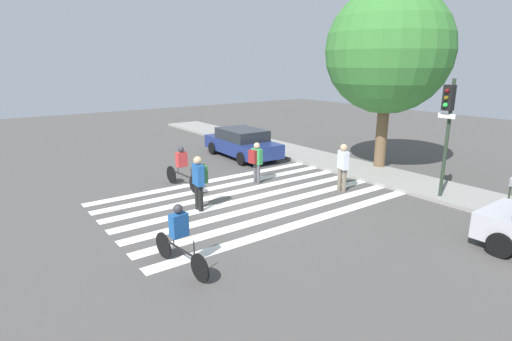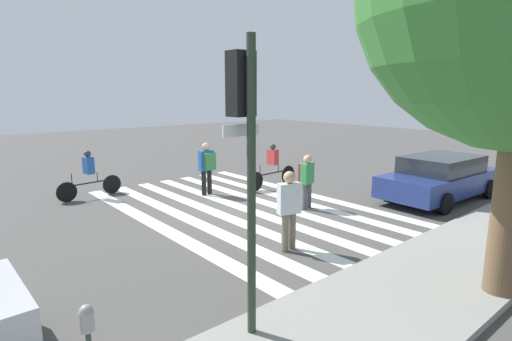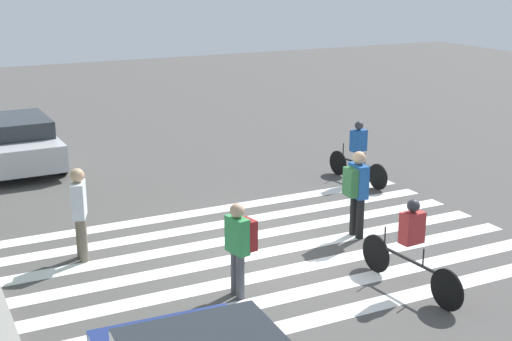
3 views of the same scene
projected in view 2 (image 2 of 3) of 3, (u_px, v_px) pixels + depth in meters
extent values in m
plane|color=#4C4947|center=(241.00, 207.00, 12.36)|extent=(60.00, 60.00, 0.00)
cube|color=gray|center=(442.00, 273.00, 7.67)|extent=(36.00, 2.50, 0.14)
cube|color=white|center=(303.00, 193.00, 14.13)|extent=(0.43, 10.00, 0.01)
cube|color=white|center=(284.00, 197.00, 13.54)|extent=(0.43, 10.00, 0.01)
cube|color=white|center=(263.00, 202.00, 12.95)|extent=(0.43, 10.00, 0.01)
cube|color=white|center=(241.00, 207.00, 12.36)|extent=(0.43, 10.00, 0.01)
cube|color=white|center=(216.00, 213.00, 11.77)|extent=(0.43, 10.00, 0.01)
cube|color=white|center=(189.00, 219.00, 11.18)|extent=(0.43, 10.00, 0.01)
cube|color=white|center=(159.00, 226.00, 10.59)|extent=(0.43, 10.00, 0.01)
cylinder|color=#283828|center=(251.00, 198.00, 5.31)|extent=(0.12, 0.12, 4.21)
cube|color=black|center=(241.00, 84.00, 5.19)|extent=(0.32, 0.26, 0.84)
cube|color=silver|center=(241.00, 130.00, 5.30)|extent=(0.60, 0.02, 0.16)
sphere|color=#590F0F|center=(233.00, 66.00, 5.26)|extent=(0.15, 0.15, 0.15)
sphere|color=#59470F|center=(233.00, 84.00, 5.31)|extent=(0.15, 0.15, 0.15)
sphere|color=#26D83F|center=(234.00, 102.00, 5.35)|extent=(0.15, 0.15, 0.15)
cylinder|color=gray|center=(87.00, 321.00, 4.12)|extent=(0.15, 0.15, 0.22)
sphere|color=gray|center=(86.00, 311.00, 4.10)|extent=(0.14, 0.14, 0.14)
cylinder|color=brown|center=(508.00, 209.00, 6.57)|extent=(0.50, 0.50, 3.21)
cylinder|color=#6B6051|center=(292.00, 231.00, 8.99)|extent=(0.16, 0.16, 0.86)
cylinder|color=#6B6051|center=(285.00, 233.00, 8.84)|extent=(0.16, 0.16, 0.86)
cube|color=silver|center=(289.00, 198.00, 8.77)|extent=(0.55, 0.38, 0.68)
sphere|color=tan|center=(290.00, 177.00, 8.68)|extent=(0.27, 0.27, 0.27)
cylinder|color=black|center=(209.00, 182.00, 13.86)|extent=(0.16, 0.16, 0.87)
cylinder|color=black|center=(204.00, 183.00, 13.72)|extent=(0.16, 0.16, 0.87)
cube|color=#1E5199|center=(206.00, 161.00, 13.64)|extent=(0.53, 0.28, 0.69)
sphere|color=tan|center=(206.00, 147.00, 13.55)|extent=(0.27, 0.27, 0.27)
cube|color=#2D6638|center=(210.00, 161.00, 13.51)|extent=(0.40, 0.22, 0.58)
cylinder|color=#4C4C51|center=(309.00, 195.00, 12.22)|extent=(0.15, 0.15, 0.79)
cylinder|color=#4C4C51|center=(304.00, 197.00, 12.08)|extent=(0.15, 0.15, 0.79)
cube|color=#338C4C|center=(307.00, 173.00, 12.02)|extent=(0.49, 0.28, 0.63)
sphere|color=tan|center=(308.00, 159.00, 11.93)|extent=(0.25, 0.25, 0.25)
cube|color=maroon|center=(304.00, 172.00, 12.17)|extent=(0.37, 0.22, 0.53)
cylinder|color=black|center=(256.00, 182.00, 14.32)|extent=(0.71, 0.09, 0.71)
cylinder|color=black|center=(288.00, 175.00, 15.53)|extent=(0.71, 0.09, 0.71)
cube|color=black|center=(273.00, 173.00, 14.89)|extent=(1.50, 0.15, 0.04)
cylinder|color=black|center=(278.00, 168.00, 15.07)|extent=(0.03, 0.03, 0.32)
cylinder|color=black|center=(260.00, 170.00, 14.39)|extent=(0.03, 0.03, 0.40)
cube|color=#B73333|center=(273.00, 157.00, 14.77)|extent=(0.27, 0.42, 0.55)
sphere|color=#333338|center=(273.00, 147.00, 14.70)|extent=(0.22, 0.22, 0.22)
cylinder|color=black|center=(67.00, 192.00, 12.88)|extent=(0.66, 0.12, 0.66)
cylinder|color=black|center=(112.00, 184.00, 14.00)|extent=(0.66, 0.12, 0.66)
cube|color=black|center=(90.00, 183.00, 13.41)|extent=(1.32, 0.19, 0.04)
cylinder|color=black|center=(97.00, 177.00, 13.57)|extent=(0.03, 0.03, 0.32)
cylinder|color=black|center=(72.00, 180.00, 12.95)|extent=(0.03, 0.03, 0.40)
cube|color=#1E5199|center=(88.00, 165.00, 13.29)|extent=(0.28, 0.43, 0.55)
sphere|color=#333338|center=(87.00, 154.00, 13.22)|extent=(0.22, 0.22, 0.22)
cube|color=navy|center=(440.00, 182.00, 13.16)|extent=(4.79, 2.14, 0.67)
cube|color=#23282D|center=(442.00, 164.00, 13.05)|extent=(2.67, 1.89, 0.54)
cylinder|color=black|center=(445.00, 203.00, 11.61)|extent=(0.65, 0.23, 0.64)
cylinder|color=black|center=(389.00, 191.00, 13.07)|extent=(0.65, 0.23, 0.64)
cylinder|color=black|center=(489.00, 189.00, 13.36)|extent=(0.65, 0.23, 0.64)
cylinder|color=black|center=(435.00, 180.00, 14.83)|extent=(0.65, 0.23, 0.64)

